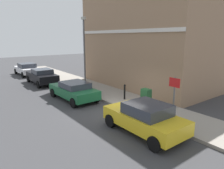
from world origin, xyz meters
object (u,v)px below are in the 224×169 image
Objects in this scene: car_yellow at (145,117)px; utility_cabinet at (146,99)px; lamppost at (84,49)px; street_sign at (174,94)px; car_white at (27,69)px; car_green at (74,90)px; bollard_near_cabinet at (125,91)px; car_black at (42,76)px.

car_yellow is 3.09m from utility_cabinet.
utility_cabinet is 0.20× the size of lamppost.
street_sign is 0.40× the size of lamppost.
car_green is at bearing 178.34° from car_white.
lamppost reaches higher than bollard_near_cabinet.
bollard_near_cabinet is at bearing -29.60° from car_yellow.
car_black is 3.67× the size of utility_cabinet.
bollard_near_cabinet is 0.45× the size of street_sign.
bollard_near_cabinet is (2.58, -8.78, -0.04)m from car_black.
utility_cabinet is at bearing -89.35° from lamppost.
car_green is at bearing 1.87° from car_yellow.
car_white is 19.04m from street_sign.
bollard_near_cabinet is (2.38, 4.16, -0.04)m from car_yellow.
car_white reaches higher than car_green.
car_yellow is 0.93× the size of car_black.
street_sign is (1.81, -13.25, 0.92)m from car_black.
car_yellow is 3.41× the size of utility_cabinet.
bollard_near_cabinet is 4.64m from street_sign.
street_sign is at bearing -100.90° from car_yellow.
lamppost reaches higher than car_yellow.
car_yellow is 6.56m from car_green.
car_white is at bearing -2.49° from car_green.
car_black is at bearing 1.06° from car_yellow.
street_sign reaches higher than bollard_near_cabinet.
car_yellow is at bearing -103.57° from lamppost.
street_sign is at bearing -171.40° from car_black.
lamppost reaches higher than street_sign.
street_sign is (1.61, -0.32, 0.92)m from car_yellow.
lamppost reaches higher than car_white.
car_green reaches higher than bollard_near_cabinet.
car_green is at bearing 118.97° from utility_cabinet.
car_black is 0.74× the size of lamppost.
car_green is 1.03× the size of car_white.
car_green is 5.11m from utility_cabinet.
lamppost is at bearing 92.07° from bollard_near_cabinet.
car_green is at bearing -133.17° from lamppost.
utility_cabinet is at bearing -166.32° from car_black.
lamppost is at bearing -13.40° from car_yellow.
street_sign reaches higher than car_green.
car_black is 1.83× the size of street_sign.
bollard_near_cabinet is at bearing -87.93° from lamppost.
street_sign reaches higher than utility_cabinet.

